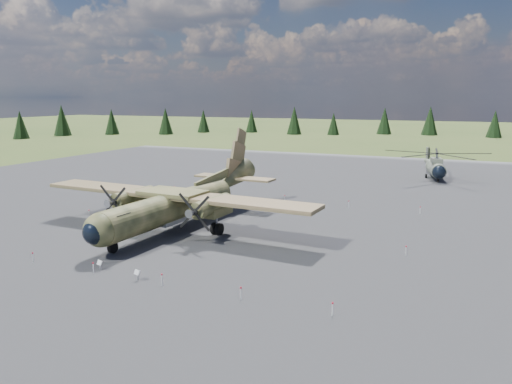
% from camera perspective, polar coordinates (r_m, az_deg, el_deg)
% --- Properties ---
extents(ground, '(500.00, 500.00, 0.00)m').
position_cam_1_polar(ground, '(47.48, -3.48, -4.81)').
color(ground, '#4D5827').
rests_on(ground, ground).
extents(apron, '(120.00, 120.00, 0.04)m').
position_cam_1_polar(apron, '(56.28, 1.17, -2.32)').
color(apron, '#5E5F63').
rests_on(apron, ground).
extents(transport_plane, '(29.72, 26.98, 9.80)m').
position_cam_1_polar(transport_plane, '(49.62, -8.72, -0.90)').
color(transport_plane, '#3C4123').
rests_on(transport_plane, ground).
extents(helicopter_near, '(20.14, 21.29, 4.27)m').
position_cam_1_polar(helicopter_near, '(83.29, 19.89, 3.43)').
color(helicopter_near, gray).
rests_on(helicopter_near, ground).
extents(info_placard_left, '(0.55, 0.36, 0.80)m').
position_cam_1_polar(info_placard_left, '(39.32, -17.43, -7.83)').
color(info_placard_left, gray).
rests_on(info_placard_left, ground).
extents(info_placard_right, '(0.54, 0.34, 0.79)m').
position_cam_1_polar(info_placard_right, '(36.57, -13.42, -9.04)').
color(info_placard_right, gray).
rests_on(info_placard_right, ground).
extents(barrier_fence, '(33.12, 29.62, 0.85)m').
position_cam_1_polar(barrier_fence, '(47.49, -4.03, -4.18)').
color(barrier_fence, silver).
rests_on(barrier_fence, ground).
extents(treeline, '(283.33, 286.73, 10.94)m').
position_cam_1_polar(treeline, '(43.10, -7.13, 0.05)').
color(treeline, black).
rests_on(treeline, ground).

